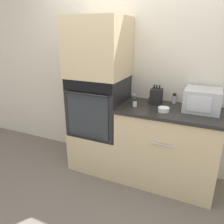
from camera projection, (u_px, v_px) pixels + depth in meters
ground_plane at (114, 182)px, 2.67m from camera, size 12.00×12.00×0.00m
wall_back at (134, 72)px, 2.78m from camera, size 8.00×0.05×2.50m
oven_cabinet_base at (100, 147)px, 2.97m from camera, size 0.66×0.60×0.50m
wall_oven at (99, 105)px, 2.76m from camera, size 0.64×0.64×0.72m
oven_cabinet_upper at (98, 48)px, 2.52m from camera, size 0.66×0.60×0.68m
counter_unit at (167, 146)px, 2.56m from camera, size 1.12×0.63×0.93m
microwave at (202, 100)px, 2.33m from camera, size 0.37×0.36×0.24m
knife_block at (156, 96)px, 2.56m from camera, size 0.13×0.14×0.23m
bowl at (164, 109)px, 2.32m from camera, size 0.12×0.12×0.05m
condiment_jar_near at (134, 97)px, 2.70m from camera, size 0.05×0.05×0.08m
condiment_jar_mid at (174, 98)px, 2.59m from camera, size 0.05×0.05×0.12m
condiment_jar_far at (150, 99)px, 2.68m from camera, size 0.05×0.05×0.06m
condiment_jar_back at (135, 103)px, 2.48m from camera, size 0.05×0.05×0.09m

